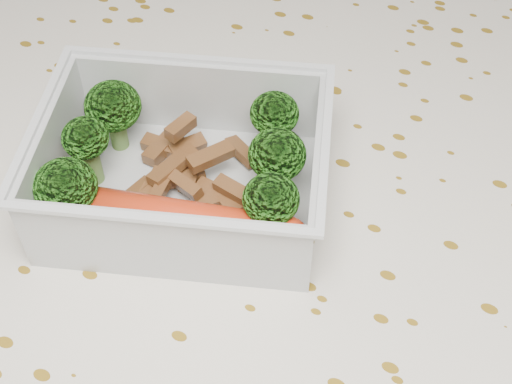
% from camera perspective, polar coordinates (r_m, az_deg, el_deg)
% --- Properties ---
extents(dining_table, '(1.40, 0.90, 0.75)m').
position_cam_1_polar(dining_table, '(0.51, 0.68, -8.44)').
color(dining_table, brown).
rests_on(dining_table, ground).
extents(tablecloth, '(1.46, 0.96, 0.19)m').
position_cam_1_polar(tablecloth, '(0.47, 0.73, -5.14)').
color(tablecloth, silver).
rests_on(tablecloth, dining_table).
extents(lunch_container, '(0.21, 0.18, 0.06)m').
position_cam_1_polar(lunch_container, '(0.43, -5.76, 1.32)').
color(lunch_container, silver).
rests_on(lunch_container, tablecloth).
extents(broccoli_florets, '(0.16, 0.14, 0.05)m').
position_cam_1_polar(broccoli_florets, '(0.42, -6.43, 3.21)').
color(broccoli_florets, '#608C3F').
rests_on(broccoli_florets, lunch_container).
extents(meat_pile, '(0.09, 0.09, 0.03)m').
position_cam_1_polar(meat_pile, '(0.45, -5.40, 1.72)').
color(meat_pile, brown).
rests_on(meat_pile, lunch_container).
extents(sausage, '(0.15, 0.06, 0.03)m').
position_cam_1_polar(sausage, '(0.41, -6.14, -2.33)').
color(sausage, red).
rests_on(sausage, lunch_container).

